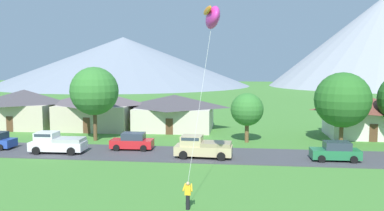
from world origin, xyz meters
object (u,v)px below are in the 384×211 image
Objects in this scene: house_left_center at (25,108)px; pickup_truck_white_east_side at (57,143)px; tree_left_of_center at (94,91)px; tree_right_of_center at (247,110)px; parked_car_green_west_end at (336,152)px; pickup_truck_sand_west_side at (202,147)px; house_right_center at (365,116)px; house_rightmost at (97,109)px; tree_center at (343,100)px; parked_car_red_mid_west at (132,142)px; kite_flyer_with_kite at (211,23)px; house_leftmost at (174,112)px.

house_left_center is 1.83× the size of pickup_truck_white_east_side.
tree_left_of_center is 1.58× the size of pickup_truck_white_east_side.
tree_right_of_center reaches higher than pickup_truck_white_east_side.
pickup_truck_sand_west_side is at bearing -178.78° from parked_car_green_west_end.
pickup_truck_sand_west_side is at bearing -30.23° from house_left_center.
house_right_center is 34.78m from pickup_truck_white_east_side.
tree_left_of_center reaches higher than pickup_truck_white_east_side.
house_rightmost reaches higher than pickup_truck_sand_west_side.
tree_center is 1.42× the size of tree_right_of_center.
parked_car_red_mid_west is at bearing -33.86° from house_left_center.
pickup_truck_white_east_side is at bearing 179.93° from parked_car_green_west_end.
parked_car_green_west_end is at bearing 43.03° from kite_flyer_with_kite.
tree_center is (29.93, -6.65, 2.13)m from house_rightmost.
house_left_center is at bearing 149.77° from pickup_truck_sand_west_side.
tree_left_of_center is 0.67× the size of kite_flyer_with_kite.
tree_left_of_center is at bearing -71.19° from house_rightmost.
tree_center reaches higher than pickup_truck_white_east_side.
house_leftmost is 16.52m from pickup_truck_sand_west_side.
house_rightmost reaches higher than house_right_center.
house_right_center is 33.79m from house_rightmost.
house_leftmost is 23.44m from house_right_center.
tree_center is at bearing -12.52° from house_rightmost.
house_leftmost is 27.40m from kite_flyer_with_kite.
house_rightmost is at bearing -177.52° from house_leftmost.
pickup_truck_white_east_side is (-28.50, -8.26, -3.70)m from tree_center.
kite_flyer_with_kite is (-2.74, -17.47, 7.58)m from tree_right_of_center.
pickup_truck_sand_west_side is at bearing -28.92° from tree_left_of_center.
tree_center is 1.83× the size of parked_car_green_west_end.
house_leftmost is 1.94× the size of tree_right_of_center.
kite_flyer_with_kite is (1.47, -9.44, 10.16)m from pickup_truck_sand_west_side.
pickup_truck_sand_west_side is (7.25, -2.59, 0.19)m from parked_car_red_mid_west.
house_rightmost is 31.15m from kite_flyer_with_kite.
house_left_center is 30.77m from tree_right_of_center.
pickup_truck_sand_west_side is at bearing 98.83° from kite_flyer_with_kite.
house_left_center reaches higher than house_leftmost.
house_leftmost reaches higher than pickup_truck_white_east_side.
tree_right_of_center is at bearing 62.35° from pickup_truck_sand_west_side.
kite_flyer_with_kite is at bearing -126.49° from house_right_center.
house_rightmost is 21.04m from tree_right_of_center.
pickup_truck_sand_west_side is 13.95m from kite_flyer_with_kite.
parked_car_red_mid_west is at bearing 125.92° from kite_flyer_with_kite.
parked_car_green_west_end is (-2.52, -8.29, -3.89)m from tree_center.
tree_left_of_center is (-7.65, -8.57, 3.20)m from house_leftmost.
tree_right_of_center is at bearing -177.09° from tree_center.
pickup_truck_sand_west_side is at bearing -71.81° from house_leftmost.
house_right_center is 6.37m from tree_center.
tree_left_of_center is at bearing -176.77° from tree_right_of_center.
tree_left_of_center is 1.96× the size of parked_car_green_west_end.
house_right_center reaches higher than house_leftmost.
house_rightmost is (-10.42, -0.45, 0.24)m from house_leftmost.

